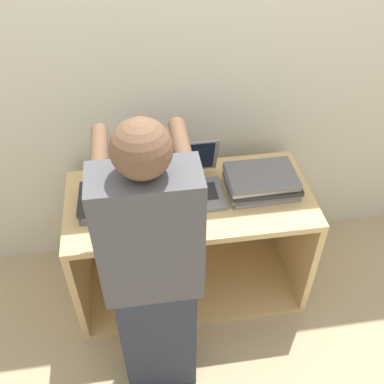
{
  "coord_description": "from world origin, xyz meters",
  "views": [
    {
      "loc": [
        -0.24,
        -1.4,
        2.32
      ],
      "look_at": [
        0.0,
        0.22,
        0.86
      ],
      "focal_mm": 42.0,
      "sensor_mm": 36.0,
      "label": 1
    }
  ],
  "objects_px": {
    "laptop_open": "(188,183)",
    "person": "(153,279)",
    "laptop_stack_right": "(261,182)",
    "laptop_stack_left": "(115,200)"
  },
  "relations": [
    {
      "from": "laptop_stack_left",
      "to": "laptop_stack_right",
      "type": "relative_size",
      "value": 0.99
    },
    {
      "from": "laptop_stack_left",
      "to": "laptop_stack_right",
      "type": "xyz_separation_m",
      "value": [
        0.76,
        0.0,
        0.02
      ]
    },
    {
      "from": "laptop_open",
      "to": "person",
      "type": "bearing_deg",
      "value": -111.29
    },
    {
      "from": "laptop_stack_right",
      "to": "person",
      "type": "relative_size",
      "value": 0.24
    },
    {
      "from": "laptop_stack_left",
      "to": "laptop_stack_right",
      "type": "height_order",
      "value": "laptop_stack_right"
    },
    {
      "from": "laptop_stack_right",
      "to": "laptop_open",
      "type": "bearing_deg",
      "value": 171.62
    },
    {
      "from": "laptop_stack_left",
      "to": "person",
      "type": "distance_m",
      "value": 0.55
    },
    {
      "from": "laptop_stack_left",
      "to": "person",
      "type": "bearing_deg",
      "value": -74.26
    },
    {
      "from": "laptop_open",
      "to": "laptop_stack_right",
      "type": "relative_size",
      "value": 0.94
    },
    {
      "from": "laptop_open",
      "to": "laptop_stack_right",
      "type": "height_order",
      "value": "laptop_open"
    }
  ]
}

